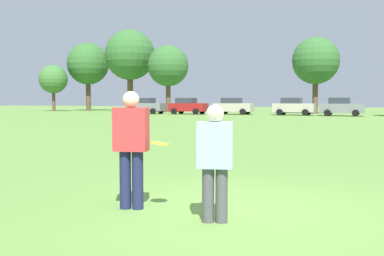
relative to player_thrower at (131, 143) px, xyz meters
name	(u,v)px	position (x,y,z in m)	size (l,w,h in m)	color
ground_plane	(238,212)	(1.48, 0.41, -0.95)	(197.65, 197.65, 0.00)	#608C3D
player_thrower	(131,143)	(0.00, 0.00, 0.00)	(0.53, 0.38, 1.69)	#1E234C
player_defender	(215,157)	(1.35, -0.24, -0.11)	(0.50, 0.37, 1.51)	#4C4C51
frisbee	(160,143)	(0.45, 0.01, 0.01)	(0.27, 0.27, 0.08)	yellow
parked_car_near_left	(146,106)	(-21.00, 40.79, -0.03)	(4.22, 2.25, 1.82)	slate
parked_car_mid_left	(188,106)	(-16.01, 41.18, -0.03)	(4.22, 2.25, 1.82)	maroon
parked_car_center	(233,106)	(-10.99, 42.16, -0.03)	(4.22, 2.25, 1.82)	#B7AD99
parked_car_mid_right	(293,106)	(-4.42, 41.95, -0.03)	(4.22, 2.25, 1.82)	#B7AD99
parked_car_near_right	(341,107)	(0.38, 41.33, -0.03)	(4.22, 2.25, 1.82)	slate
tree_west_oak	(53,79)	(-39.46, 47.47, 3.60)	(4.08, 4.08, 6.63)	brown
tree_west_maple	(88,64)	(-36.74, 52.11, 6.06)	(6.27, 6.27, 10.20)	brown
tree_center_elm	(130,55)	(-28.75, 50.77, 6.96)	(7.08, 7.08, 11.51)	brown
tree_east_birch	(168,66)	(-21.95, 48.87, 5.12)	(5.43, 5.43, 8.83)	brown
tree_east_oak	(316,61)	(-3.04, 49.01, 5.18)	(5.49, 5.49, 8.92)	brown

